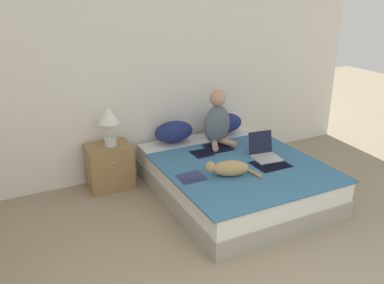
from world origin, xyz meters
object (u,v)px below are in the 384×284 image
object	(u,v)px
pillow_near	(174,132)
cat_tabby	(229,168)
pillow_far	(224,123)
bed	(234,178)
person_sitting	(217,121)
nightstand	(110,166)
laptop_open	(264,152)
table_lamp	(109,118)

from	to	relation	value
pillow_near	cat_tabby	bearing A→B (deg)	-85.44
pillow_near	pillow_far	world-z (taller)	same
bed	person_sitting	size ratio (longest dim) A/B	2.98
nightstand	person_sitting	bearing A→B (deg)	-12.87
pillow_near	laptop_open	bearing A→B (deg)	-51.95
bed	cat_tabby	size ratio (longest dim) A/B	3.95
pillow_far	laptop_open	size ratio (longest dim) A/B	1.45
bed	table_lamp	bearing A→B (deg)	145.48
pillow_far	nightstand	size ratio (longest dim) A/B	0.93
bed	pillow_near	xyz separation A→B (m)	(-0.36, 0.83, 0.35)
cat_tabby	laptop_open	bearing A→B (deg)	-137.68
bed	cat_tabby	xyz separation A→B (m)	(-0.27, -0.31, 0.30)
bed	nightstand	size ratio (longest dim) A/B	3.76
pillow_far	person_sitting	xyz separation A→B (m)	(-0.28, -0.30, 0.16)
bed	cat_tabby	bearing A→B (deg)	-131.36
cat_tabby	table_lamp	size ratio (longest dim) A/B	1.10
laptop_open	nightstand	distance (m)	1.79
cat_tabby	laptop_open	world-z (taller)	laptop_open
laptop_open	nightstand	bearing A→B (deg)	156.34
table_lamp	pillow_near	bearing A→B (deg)	2.08
bed	laptop_open	distance (m)	0.45
table_lamp	laptop_open	bearing A→B (deg)	-30.02
pillow_far	table_lamp	size ratio (longest dim) A/B	1.07
person_sitting	nightstand	world-z (taller)	person_sitting
bed	pillow_near	distance (m)	0.97
bed	laptop_open	size ratio (longest dim) A/B	5.84
person_sitting	table_lamp	xyz separation A→B (m)	(-1.25, 0.27, 0.13)
pillow_near	person_sitting	distance (m)	0.56
pillow_near	nightstand	world-z (taller)	pillow_near
pillow_near	table_lamp	bearing A→B (deg)	-177.92
pillow_near	laptop_open	world-z (taller)	laptop_open
pillow_near	person_sitting	world-z (taller)	person_sitting
pillow_far	cat_tabby	world-z (taller)	pillow_far
pillow_far	table_lamp	xyz separation A→B (m)	(-1.53, -0.03, 0.29)
pillow_near	cat_tabby	distance (m)	1.14
person_sitting	nightstand	size ratio (longest dim) A/B	1.26
pillow_near	person_sitting	bearing A→B (deg)	-34.05
person_sitting	laptop_open	bearing A→B (deg)	-66.32
bed	pillow_far	distance (m)	0.97
bed	table_lamp	distance (m)	1.55
pillow_near	bed	bearing A→B (deg)	-66.55
pillow_near	pillow_far	size ratio (longest dim) A/B	1.00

